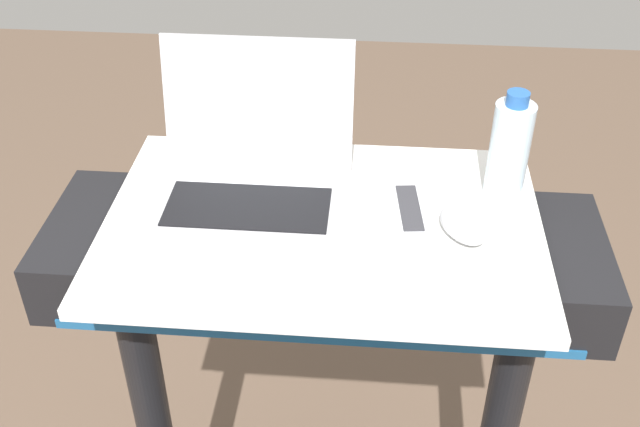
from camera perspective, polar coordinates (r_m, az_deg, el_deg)
The scene contains 5 objects.
desk_board at distance 1.22m, azimuth 0.19°, elevation -0.89°, with size 0.69×0.47×0.02m, color white.
laptop at distance 1.25m, azimuth -5.01°, elevation 3.11°, with size 0.31×0.26×0.23m.
computer_mouse at distance 1.20m, azimuth 10.50°, elevation -0.82°, with size 0.06×0.10×0.03m, color #B2B2B7.
water_bottle at distance 1.27m, azimuth 13.80°, elevation 4.62°, with size 0.06×0.06×0.19m.
tv_remote at distance 1.22m, azimuth 6.60°, elevation 0.04°, with size 0.06×0.16×0.02m.
Camera 1 is at (0.08, -0.27, 1.86)m, focal length 43.35 mm.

